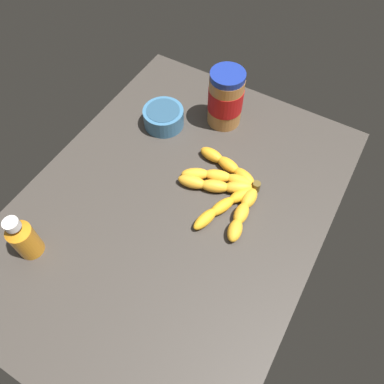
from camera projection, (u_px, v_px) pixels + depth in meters
The scene contains 5 objects.
ground_plane at pixel (173, 209), 93.52cm from camera, with size 96.28×71.49×3.01cm, color #38332D.
banana_bunch at pixel (225, 188), 93.17cm from camera, with size 24.31×22.29×3.35cm.
peanut_butter_jar at pixel (226, 98), 101.26cm from camera, with size 9.67×9.67×16.78cm.
honey_bottle at pixel (23, 238), 80.92cm from camera, with size 5.62×5.62×12.95cm.
small_bowl at pixel (164, 117), 105.03cm from camera, with size 11.42×11.42×5.46cm.
Camera 1 is at (-38.78, -28.08, 79.09)cm, focal length 34.76 mm.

